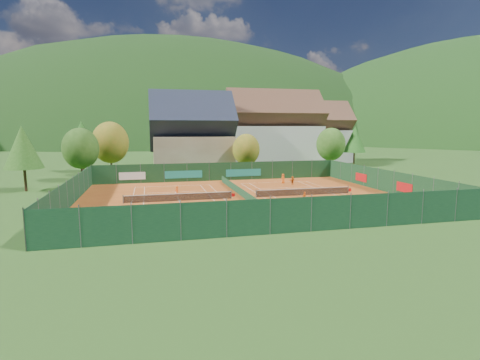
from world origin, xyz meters
name	(u,v)px	position (x,y,z in m)	size (l,w,h in m)	color
ground	(244,198)	(0.00, 0.00, -0.02)	(600.00, 600.00, 0.00)	#234917
clay_pad	(244,198)	(0.00, 0.00, 0.01)	(40.00, 32.00, 0.01)	#9C4617
court_markings_left	(179,201)	(-8.00, 0.00, 0.01)	(11.03, 23.83, 0.00)	white
court_markings_right	(303,195)	(8.00, 0.00, 0.01)	(11.03, 23.83, 0.00)	white
tennis_net_left	(180,197)	(-7.85, 0.00, 0.51)	(13.30, 0.10, 1.02)	#59595B
tennis_net_right	(305,191)	(8.15, 0.00, 0.51)	(13.30, 0.10, 1.02)	#59595B
court_divider	(244,194)	(0.00, 0.00, 0.50)	(0.03, 28.80, 1.00)	#163C22
fence_north	(217,172)	(-0.46, 15.99, 1.47)	(40.00, 0.10, 3.00)	#15391D
fence_south	(291,215)	(0.00, -16.00, 1.50)	(40.00, 0.04, 3.00)	#143821
fence_west	(70,193)	(-20.00, 0.00, 1.50)	(0.04, 32.00, 3.00)	#143921
fence_east	(385,181)	(20.00, 0.05, 1.48)	(0.09, 32.00, 3.00)	#13361B
chalet	(192,138)	(-3.00, 30.00, 6.62)	(16.20, 12.00, 16.00)	tan
hotel_block_a	(274,134)	(16.00, 36.00, 7.38)	(21.60, 11.00, 17.25)	silver
hotel_block_b	(316,136)	(30.00, 44.00, 6.62)	(17.28, 10.00, 15.50)	silver
tree_west_front	(81,148)	(-22.00, 20.00, 5.39)	(5.72, 5.72, 8.69)	#4C2E1B
tree_west_mid	(110,143)	(-18.00, 26.00, 6.07)	(6.44, 6.44, 9.78)	#432A18
tree_west_back	(82,138)	(-24.00, 34.00, 6.74)	(5.60, 5.60, 10.00)	#4B2F1A
tree_center	(246,150)	(6.00, 22.00, 4.72)	(5.01, 5.01, 7.60)	#422A17
tree_east_front	(331,144)	(24.00, 24.00, 5.39)	(5.72, 5.72, 8.69)	#463119
tree_east_mid	(355,139)	(34.00, 32.00, 6.06)	(5.04, 5.04, 9.00)	#472A19
tree_west_side	(23,147)	(-28.00, 12.00, 6.06)	(5.04, 5.04, 9.00)	#422917
tree_east_back	(308,136)	(26.00, 40.00, 6.74)	(7.15, 7.15, 10.86)	#422C17
mountain_backdrop	(205,192)	(28.54, 233.48, -39.64)	(820.00, 530.00, 242.00)	black
ball_hopper	(389,209)	(12.19, -12.00, 0.56)	(0.34, 0.34, 0.80)	slate
loose_ball_0	(172,218)	(-9.35, -8.43, 0.03)	(0.07, 0.07, 0.07)	#CCD833
loose_ball_1	(305,221)	(2.66, -12.78, 0.03)	(0.07, 0.07, 0.07)	#CCD833
loose_ball_2	(266,192)	(3.87, 3.16, 0.03)	(0.07, 0.07, 0.07)	#CCD833
player_left_near	(190,213)	(-7.67, -9.69, 0.66)	(0.48, 0.32, 1.33)	orange
player_left_mid	(209,209)	(-5.73, -8.53, 0.78)	(0.75, 0.59, 1.55)	orange
player_left_far	(177,190)	(-7.93, 4.15, 0.59)	(0.76, 0.44, 1.18)	#FF6116
player_right_near	(304,197)	(6.22, -4.39, 0.64)	(0.75, 0.31, 1.28)	orange
player_right_far_a	(283,179)	(9.05, 10.54, 0.77)	(0.75, 0.49, 1.53)	orange
player_right_far_b	(292,181)	(9.93, 8.77, 0.66)	(1.22, 0.39, 1.31)	#DB5F13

